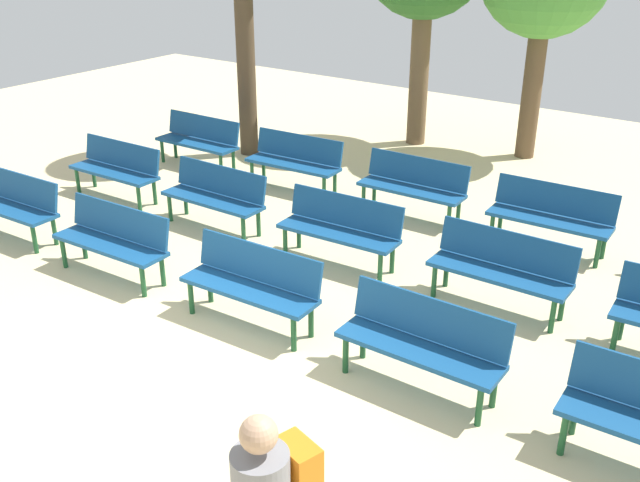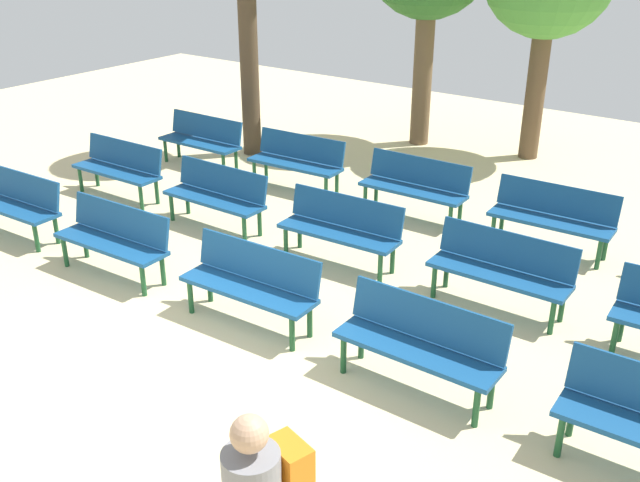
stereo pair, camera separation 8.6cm
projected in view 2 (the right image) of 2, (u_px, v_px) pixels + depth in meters
The scene contains 13 objects.
ground_plane at pixel (145, 394), 6.82m from camera, with size 25.40×25.40×0.00m, color beige.
bench_r0_c0 at pixel (15, 200), 9.98m from camera, with size 1.62×0.55×0.87m.
bench_r0_c1 at pixel (114, 236), 8.89m from camera, with size 1.62×0.55×0.87m.
bench_r0_c2 at pixel (252, 281), 7.82m from camera, with size 1.62×0.55×0.87m.
bench_r0_c3 at pixel (420, 340), 6.74m from camera, with size 1.60×0.49×0.87m.
bench_r1_c0 at pixel (119, 166), 11.33m from camera, with size 1.61×0.52×0.87m.
bench_r1_c1 at pixel (217, 193), 10.23m from camera, with size 1.60×0.49×0.87m.
bench_r1_c2 at pixel (341, 226), 9.17m from camera, with size 1.62×0.57×0.87m.
bench_r1_c3 at pixel (502, 267), 8.13m from camera, with size 1.61×0.50×0.87m.
bench_r2_c0 at pixel (202, 138), 12.71m from camera, with size 1.61×0.50×0.87m.
bench_r2_c1 at pixel (297, 159), 11.65m from camera, with size 1.62×0.57×0.87m.
bench_r2_c2 at pixel (415, 184), 10.58m from camera, with size 1.61×0.52×0.87m.
bench_r2_c3 at pixel (553, 214), 9.52m from camera, with size 1.62×0.54×0.87m.
Camera 2 is at (4.64, -3.55, 4.15)m, focal length 40.71 mm.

